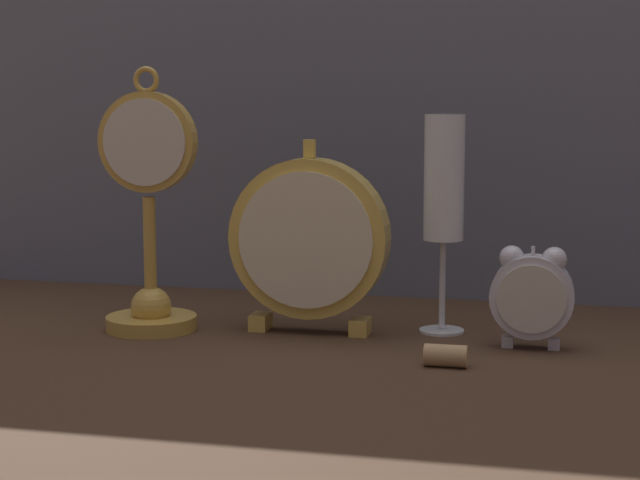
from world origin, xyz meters
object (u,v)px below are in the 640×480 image
object	(u,v)px
pocket_watch_on_stand	(149,231)
mantel_clock_silver	(309,239)
wine_cork	(446,356)
alarm_clock_twin_bell	(532,292)
champagne_flute	(444,191)

from	to	relation	value
pocket_watch_on_stand	mantel_clock_silver	distance (m)	0.18
wine_cork	pocket_watch_on_stand	bearing A→B (deg)	165.74
alarm_clock_twin_bell	wine_cork	bearing A→B (deg)	-129.17
alarm_clock_twin_bell	champagne_flute	bearing A→B (deg)	150.58
pocket_watch_on_stand	wine_cork	distance (m)	0.37
pocket_watch_on_stand	mantel_clock_silver	world-z (taller)	pocket_watch_on_stand
alarm_clock_twin_bell	wine_cork	size ratio (longest dim) A/B	2.58
mantel_clock_silver	wine_cork	size ratio (longest dim) A/B	5.12
pocket_watch_on_stand	wine_cork	world-z (taller)	pocket_watch_on_stand
pocket_watch_on_stand	champagne_flute	bearing A→B (deg)	11.37
pocket_watch_on_stand	wine_cork	size ratio (longest dim) A/B	7.02
champagne_flute	pocket_watch_on_stand	bearing A→B (deg)	-168.63
alarm_clock_twin_bell	champagne_flute	xyz separation A→B (m)	(-0.10, 0.06, 0.10)
mantel_clock_silver	wine_cork	xyz separation A→B (m)	(0.17, -0.12, -0.09)
mantel_clock_silver	champagne_flute	size ratio (longest dim) A/B	0.89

